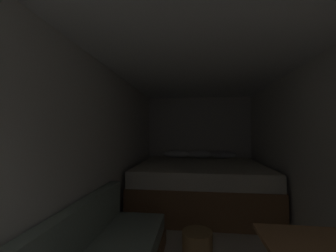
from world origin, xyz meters
name	(u,v)px	position (x,y,z in m)	size (l,w,h in m)	color
wall_back	(199,144)	(0.00, 4.46, 1.06)	(2.41, 0.05, 2.11)	silver
wall_left	(103,155)	(-1.18, 1.96, 1.06)	(0.05, 4.96, 2.11)	silver
wall_right	(318,158)	(1.18, 1.96, 1.06)	(0.05, 4.96, 2.11)	silver
ceiling_slab	(203,60)	(0.00, 1.96, 2.14)	(2.41, 4.96, 0.05)	white
bed	(200,184)	(0.00, 3.43, 0.39)	(2.19, 1.94, 0.92)	brown
wicker_basket	(197,243)	(-0.08, 1.92, 0.12)	(0.33, 0.33, 0.24)	olive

